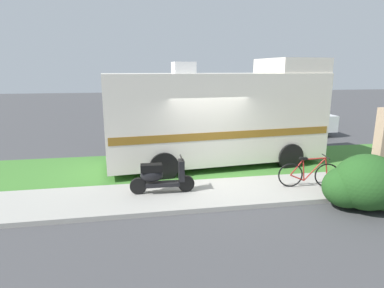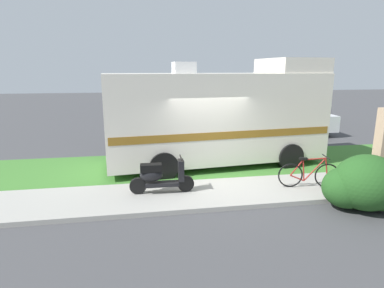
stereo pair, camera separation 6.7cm
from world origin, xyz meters
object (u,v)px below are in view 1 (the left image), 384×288
Objects in this scene: scooter at (160,176)px; pickup_truck_far at (274,109)px; motorhome_rv at (218,116)px; bicycle at (309,174)px; pickup_truck_near at (266,118)px; bottle_green at (363,183)px; bottle_spare at (374,178)px.

pickup_truck_far reaches higher than scooter.
bicycle is at bearing -57.15° from motorhome_rv.
pickup_truck_near is 1.05× the size of pickup_truck_far.
pickup_truck_far reaches higher than bottle_green.
bottle_green is at bearing -42.73° from motorhome_rv.
scooter is 13.27m from pickup_truck_far.
pickup_truck_near is 20.36× the size of bottle_spare.
bottle_spare is at bearing -2.07° from scooter.
scooter is at bearing 177.93° from bottle_spare.
scooter is at bearing 175.96° from bicycle.
bottle_green is (5.63, -0.54, -0.36)m from scooter.
bottle_spare is (-1.74, -10.84, -0.70)m from pickup_truck_far.
scooter is 4.11m from bicycle.
bicycle is 7.42× the size of bottle_green.
pickup_truck_near reaches higher than bottle_green.
bottle_green is at bearing -101.82° from pickup_truck_far.
motorhome_rv is 9.89m from pickup_truck_far.
bottle_green is at bearing -5.46° from scooter.
scooter is 9.25m from pickup_truck_near.
pickup_truck_far is at bearing 60.46° from pickup_truck_near.
pickup_truck_near is at bearing -119.54° from pickup_truck_far.
scooter is at bearing 174.54° from bottle_green.
pickup_truck_far is 23.92× the size of bottle_green.
pickup_truck_near is 25.15× the size of bottle_green.
pickup_truck_far is at bearing 78.18° from bottle_green.
motorhome_rv reaches higher than bicycle.
bottle_green is (-0.33, -7.61, -0.73)m from pickup_truck_near.
bottle_green is (3.39, -3.13, -1.55)m from motorhome_rv.
motorhome_rv is 4.44× the size of scooter.
bicycle is at bearing -4.04° from scooter.
motorhome_rv reaches higher than pickup_truck_far.
bicycle is (1.86, -2.88, -1.26)m from motorhome_rv.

